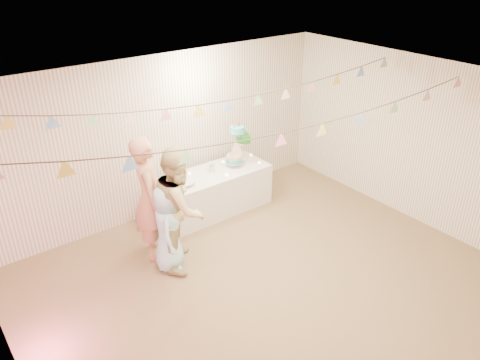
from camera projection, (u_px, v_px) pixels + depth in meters
floor at (264, 282)px, 6.25m from camera, size 6.00×6.00×0.00m
ceiling at (270, 93)px, 5.06m from camera, size 6.00×6.00×0.00m
back_wall at (165, 136)px, 7.42m from camera, size 6.00×6.00×0.00m
front_wall at (462, 314)px, 3.89m from camera, size 6.00×6.00×0.00m
left_wall at (2, 300)px, 4.03m from camera, size 5.00×5.00×0.00m
right_wall at (414, 140)px, 7.28m from camera, size 5.00×5.00×0.00m
table at (214, 191)px, 7.77m from camera, size 1.89×0.76×0.71m
cake_stand at (239, 141)px, 7.77m from camera, size 0.62×0.36×0.69m
cake_bottom at (234, 159)px, 7.76m from camera, size 0.31×0.31×0.15m
cake_middle at (244, 137)px, 7.92m from camera, size 0.27×0.27×0.22m
cake_top_tier at (237, 127)px, 7.59m from camera, size 0.25×0.25×0.19m
platter at (183, 181)px, 7.23m from camera, size 0.38×0.38×0.02m
posy at (212, 164)px, 7.59m from camera, size 0.15×0.15×0.17m
person_adult_a at (149, 198)px, 6.43m from camera, size 0.64×0.78×1.83m
person_adult_b at (180, 207)px, 6.29m from camera, size 1.03×1.07×1.75m
person_child at (168, 228)px, 6.29m from camera, size 0.66×0.73×1.25m
bunting_back at (213, 92)px, 5.95m from camera, size 5.60×1.10×0.40m
bunting_front at (281, 122)px, 5.05m from camera, size 5.60×0.90×0.36m
tealight_0 at (176, 189)px, 7.07m from camera, size 0.04×0.04×0.03m
tealight_1 at (189, 173)px, 7.54m from camera, size 0.04×0.04×0.03m
tealight_2 at (227, 175)px, 7.50m from camera, size 0.04×0.04×0.03m
tealight_3 at (223, 162)px, 7.95m from camera, size 0.04×0.04×0.03m
tealight_4 at (259, 162)px, 7.92m from camera, size 0.04×0.04×0.03m
tealight_5 at (251, 155)px, 8.20m from camera, size 0.04×0.04×0.03m
tealight_6 at (182, 190)px, 7.04m from camera, size 0.04×0.04×0.03m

